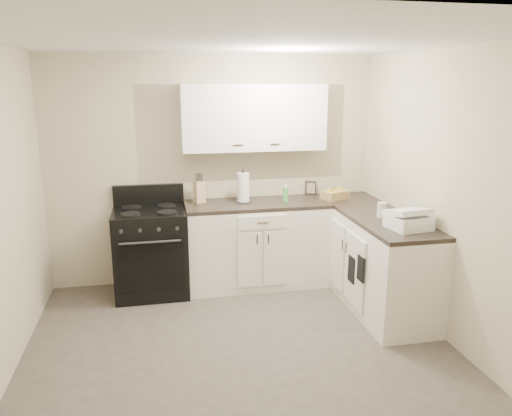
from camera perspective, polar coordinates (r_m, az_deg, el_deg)
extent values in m
plane|color=#473F38|center=(4.32, -1.50, -16.55)|extent=(3.60, 3.60, 0.00)
plane|color=white|center=(3.73, -1.76, 18.71)|extent=(3.60, 3.60, 0.00)
plane|color=beige|center=(5.58, -4.85, 4.24)|extent=(3.60, 0.00, 3.60)
plane|color=beige|center=(4.50, 21.58, 0.91)|extent=(0.00, 3.60, 3.60)
plane|color=beige|center=(2.18, 6.83, -11.81)|extent=(3.60, 0.00, 3.60)
cube|color=white|center=(5.55, 0.06, -4.28)|extent=(1.55, 0.60, 0.90)
cube|color=white|center=(5.29, 13.07, -5.61)|extent=(0.60, 1.90, 0.90)
cube|color=black|center=(5.42, 0.06, 0.44)|extent=(1.55, 0.60, 0.04)
cube|color=black|center=(5.15, 13.35, -0.68)|extent=(0.60, 1.90, 0.04)
cube|color=white|center=(5.43, -0.26, 10.29)|extent=(1.55, 0.30, 0.70)
cube|color=black|center=(5.42, -11.89, -4.94)|extent=(0.75, 0.64, 0.91)
cube|color=#D1AF80|center=(5.43, -6.49, 1.84)|extent=(0.13, 0.13, 0.23)
cylinder|color=white|center=(5.40, -1.47, 2.33)|extent=(0.16, 0.16, 0.32)
cylinder|color=#47B853|center=(5.44, 3.41, 1.54)|extent=(0.06, 0.06, 0.16)
cube|color=black|center=(5.82, 6.26, 2.30)|extent=(0.13, 0.07, 0.16)
cube|color=#A9884F|center=(5.64, 9.02, 1.50)|extent=(0.33, 0.28, 0.09)
cube|color=white|center=(4.63, 17.02, -1.53)|extent=(0.37, 0.36, 0.12)
cylinder|color=silver|center=(4.94, 14.18, -0.23)|extent=(0.10, 0.10, 0.15)
cube|color=black|center=(4.73, 11.90, -6.80)|extent=(0.02, 0.14, 0.24)
cube|color=black|center=(4.94, 10.90, -6.91)|extent=(0.02, 0.15, 0.26)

